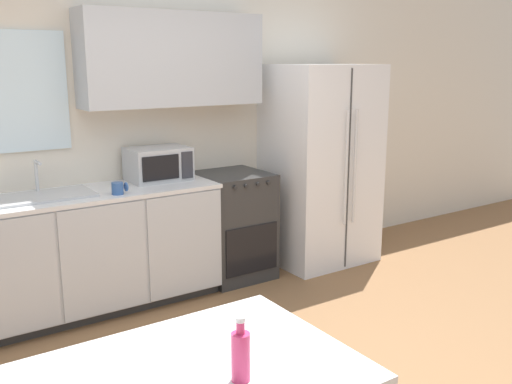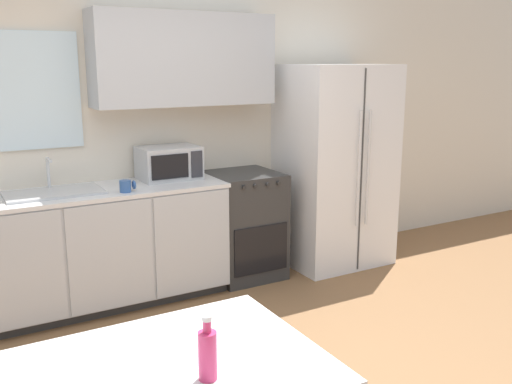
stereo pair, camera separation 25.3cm
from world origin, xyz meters
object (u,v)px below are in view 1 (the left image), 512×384
(oven_range, at_px, (233,225))
(refrigerator, at_px, (321,165))
(microwave, at_px, (158,164))
(coffee_mug, at_px, (118,188))
(drink_bottle, at_px, (241,355))

(oven_range, relative_size, refrigerator, 0.50)
(microwave, bearing_deg, refrigerator, -6.20)
(coffee_mug, xyz_separation_m, drink_bottle, (-0.42, -2.29, -0.13))
(microwave, relative_size, drink_bottle, 1.92)
(microwave, xyz_separation_m, coffee_mug, (-0.45, -0.30, -0.09))
(microwave, distance_m, coffee_mug, 0.55)
(microwave, bearing_deg, oven_range, -8.44)
(oven_range, xyz_separation_m, refrigerator, (0.91, -0.07, 0.45))
(drink_bottle, bearing_deg, microwave, 71.47)
(microwave, bearing_deg, coffee_mug, -146.20)
(microwave, bearing_deg, drink_bottle, -108.53)
(refrigerator, xyz_separation_m, coffee_mug, (-1.99, -0.13, 0.05))
(drink_bottle, bearing_deg, coffee_mug, 79.61)
(oven_range, height_order, refrigerator, refrigerator)
(oven_range, bearing_deg, microwave, 171.56)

